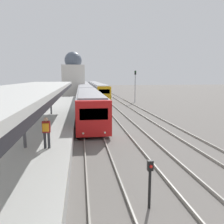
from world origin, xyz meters
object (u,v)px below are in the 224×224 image
train_far (96,87)px  signal_mast_far (135,83)px  person_on_platform (46,130)px  signal_post_near (150,179)px  train_near (85,90)px

train_far → signal_mast_far: size_ratio=8.29×
train_far → signal_mast_far: signal_mast_far is taller
person_on_platform → train_far: 52.79m
person_on_platform → signal_post_near: size_ratio=0.94×
train_far → signal_mast_far: bearing=-78.1°
train_near → train_far: bearing=76.8°
person_on_platform → train_near: 37.69m
train_far → signal_mast_far: (5.35, -25.42, 1.88)m
train_near → signal_post_near: 42.21m
train_near → train_far: (3.48, 14.84, -0.04)m
train_near → train_far: size_ratio=1.43×
person_on_platform → signal_post_near: 6.21m
signal_mast_far → train_far: bearing=101.9°
train_near → train_far: train_near is taller
train_near → signal_post_near: (1.40, -42.19, -0.58)m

